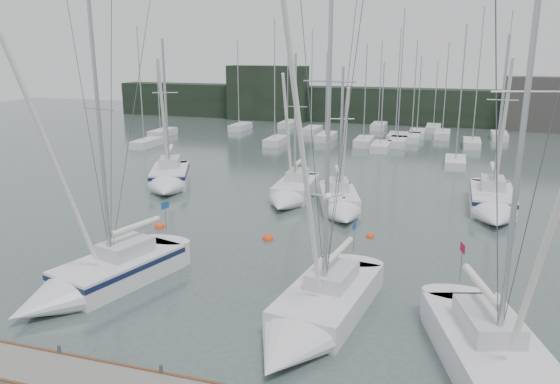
{
  "coord_description": "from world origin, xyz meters",
  "views": [
    {
      "loc": [
        6.45,
        -17.91,
        10.78
      ],
      "look_at": [
        -0.75,
        5.0,
        4.35
      ],
      "focal_mm": 35.0,
      "sensor_mm": 36.0,
      "label": 1
    }
  ],
  "objects_px": {
    "sailboat_mid_c": "(341,205)",
    "sailboat_mid_b": "(291,194)",
    "sailboat_mid_d": "(493,205)",
    "buoy_a": "(268,239)",
    "sailboat_near_center": "(310,320)",
    "sailboat_mid_a": "(168,180)",
    "sailboat_near_left": "(90,281)",
    "buoy_c": "(160,227)",
    "buoy_b": "(370,237)"
  },
  "relations": [
    {
      "from": "sailboat_mid_d",
      "to": "buoy_b",
      "type": "xyz_separation_m",
      "value": [
        -7.07,
        -6.83,
        -0.63
      ]
    },
    {
      "from": "sailboat_near_left",
      "to": "buoy_a",
      "type": "relative_size",
      "value": 21.48
    },
    {
      "from": "sailboat_mid_b",
      "to": "buoy_a",
      "type": "distance_m",
      "value": 8.12
    },
    {
      "from": "sailboat_mid_c",
      "to": "buoy_a",
      "type": "distance_m",
      "value": 6.93
    },
    {
      "from": "sailboat_near_left",
      "to": "buoy_a",
      "type": "distance_m",
      "value": 10.59
    },
    {
      "from": "sailboat_mid_a",
      "to": "buoy_c",
      "type": "xyz_separation_m",
      "value": [
        4.14,
        -8.74,
        -0.66
      ]
    },
    {
      "from": "buoy_c",
      "to": "sailboat_near_center",
      "type": "bearing_deg",
      "value": -38.63
    },
    {
      "from": "sailboat_mid_c",
      "to": "sailboat_mid_d",
      "type": "distance_m",
      "value": 10.04
    },
    {
      "from": "sailboat_mid_a",
      "to": "buoy_c",
      "type": "relative_size",
      "value": 19.05
    },
    {
      "from": "sailboat_mid_b",
      "to": "buoy_b",
      "type": "height_order",
      "value": "sailboat_mid_b"
    },
    {
      "from": "sailboat_near_left",
      "to": "sailboat_mid_c",
      "type": "relative_size",
      "value": 1.35
    },
    {
      "from": "buoy_c",
      "to": "buoy_b",
      "type": "bearing_deg",
      "value": 9.76
    },
    {
      "from": "sailboat_near_center",
      "to": "sailboat_mid_c",
      "type": "bearing_deg",
      "value": 104.72
    },
    {
      "from": "sailboat_mid_b",
      "to": "buoy_a",
      "type": "height_order",
      "value": "sailboat_mid_b"
    },
    {
      "from": "sailboat_mid_b",
      "to": "buoy_c",
      "type": "height_order",
      "value": "sailboat_mid_b"
    },
    {
      "from": "sailboat_near_center",
      "to": "sailboat_mid_a",
      "type": "relative_size",
      "value": 1.32
    },
    {
      "from": "sailboat_mid_a",
      "to": "buoy_a",
      "type": "relative_size",
      "value": 18.99
    },
    {
      "from": "sailboat_mid_b",
      "to": "buoy_c",
      "type": "relative_size",
      "value": 17.29
    },
    {
      "from": "sailboat_mid_b",
      "to": "buoy_c",
      "type": "distance_m",
      "value": 10.06
    },
    {
      "from": "buoy_a",
      "to": "sailboat_mid_a",
      "type": "bearing_deg",
      "value": 141.86
    },
    {
      "from": "sailboat_near_left",
      "to": "buoy_b",
      "type": "height_order",
      "value": "sailboat_near_left"
    },
    {
      "from": "buoy_a",
      "to": "sailboat_mid_b",
      "type": "bearing_deg",
      "value": 96.83
    },
    {
      "from": "sailboat_mid_a",
      "to": "buoy_a",
      "type": "xyz_separation_m",
      "value": [
        11.18,
        -8.78,
        -0.66
      ]
    },
    {
      "from": "sailboat_mid_d",
      "to": "buoy_c",
      "type": "relative_size",
      "value": 19.35
    },
    {
      "from": "sailboat_mid_d",
      "to": "buoy_b",
      "type": "height_order",
      "value": "sailboat_mid_d"
    },
    {
      "from": "sailboat_mid_b",
      "to": "buoy_b",
      "type": "distance_m",
      "value": 8.78
    },
    {
      "from": "sailboat_near_center",
      "to": "sailboat_mid_a",
      "type": "xyz_separation_m",
      "value": [
        -16.13,
        18.32,
        0.14
      ]
    },
    {
      "from": "sailboat_mid_c",
      "to": "sailboat_mid_b",
      "type": "bearing_deg",
      "value": 138.2
    },
    {
      "from": "sailboat_mid_c",
      "to": "buoy_c",
      "type": "xyz_separation_m",
      "value": [
        -10.05,
        -6.18,
        -0.56
      ]
    },
    {
      "from": "sailboat_near_left",
      "to": "sailboat_mid_d",
      "type": "bearing_deg",
      "value": 61.23
    },
    {
      "from": "sailboat_mid_a",
      "to": "sailboat_mid_d",
      "type": "xyz_separation_m",
      "value": [
        23.82,
        0.26,
        -0.03
      ]
    },
    {
      "from": "sailboat_near_left",
      "to": "buoy_a",
      "type": "xyz_separation_m",
      "value": [
        5.31,
        9.15,
        -0.59
      ]
    },
    {
      "from": "sailboat_mid_c",
      "to": "buoy_a",
      "type": "xyz_separation_m",
      "value": [
        -3.01,
        -6.22,
        -0.56
      ]
    },
    {
      "from": "sailboat_mid_c",
      "to": "buoy_a",
      "type": "bearing_deg",
      "value": -132.97
    },
    {
      "from": "sailboat_mid_a",
      "to": "sailboat_mid_c",
      "type": "height_order",
      "value": "sailboat_mid_a"
    },
    {
      "from": "sailboat_mid_b",
      "to": "sailboat_mid_d",
      "type": "height_order",
      "value": "sailboat_mid_d"
    },
    {
      "from": "sailboat_near_center",
      "to": "buoy_c",
      "type": "distance_m",
      "value": 15.36
    },
    {
      "from": "sailboat_near_center",
      "to": "sailboat_mid_a",
      "type": "bearing_deg",
      "value": 139.06
    },
    {
      "from": "sailboat_near_left",
      "to": "sailboat_mid_b",
      "type": "bearing_deg",
      "value": 91.67
    },
    {
      "from": "sailboat_near_center",
      "to": "buoy_a",
      "type": "height_order",
      "value": "sailboat_near_center"
    },
    {
      "from": "sailboat_near_center",
      "to": "sailboat_mid_d",
      "type": "distance_m",
      "value": 20.11
    },
    {
      "from": "sailboat_mid_a",
      "to": "buoy_b",
      "type": "xyz_separation_m",
      "value": [
        16.75,
        -6.57,
        -0.66
      ]
    },
    {
      "from": "sailboat_mid_a",
      "to": "sailboat_near_left",
      "type": "bearing_deg",
      "value": -95.07
    },
    {
      "from": "sailboat_mid_d",
      "to": "sailboat_near_center",
      "type": "bearing_deg",
      "value": -112.58
    },
    {
      "from": "sailboat_mid_a",
      "to": "sailboat_mid_d",
      "type": "height_order",
      "value": "sailboat_mid_d"
    },
    {
      "from": "sailboat_mid_b",
      "to": "sailboat_mid_d",
      "type": "xyz_separation_m",
      "value": [
        13.61,
        1.0,
        0.08
      ]
    },
    {
      "from": "sailboat_mid_b",
      "to": "buoy_c",
      "type": "xyz_separation_m",
      "value": [
        -6.08,
        -8.0,
        -0.55
      ]
    },
    {
      "from": "sailboat_near_center",
      "to": "buoy_a",
      "type": "bearing_deg",
      "value": 125.12
    },
    {
      "from": "sailboat_near_left",
      "to": "sailboat_mid_d",
      "type": "relative_size",
      "value": 1.11
    },
    {
      "from": "sailboat_near_left",
      "to": "sailboat_near_center",
      "type": "xyz_separation_m",
      "value": [
        10.26,
        -0.4,
        -0.06
      ]
    }
  ]
}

